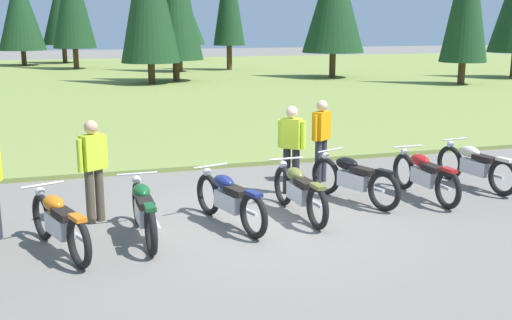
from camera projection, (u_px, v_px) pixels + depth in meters
name	position (u px, v px, depth m)	size (l,w,h in m)	color
ground_plane	(267.00, 222.00, 10.01)	(140.00, 140.00, 0.00)	slate
grass_moorland	(123.00, 81.00, 34.12)	(80.00, 44.00, 0.10)	olive
forest_treeline	(94.00, 1.00, 36.59)	(44.89, 28.47, 8.81)	#47331E
motorcycle_orange	(59.00, 223.00, 8.57)	(0.92, 2.00, 0.88)	black
motorcycle_british_green	(144.00, 210.00, 9.14)	(0.62, 2.10, 0.88)	black
motorcycle_navy	(229.00, 199.00, 9.73)	(0.81, 2.05, 0.88)	black
motorcycle_olive	(299.00, 191.00, 10.21)	(0.62, 2.10, 0.88)	black
motorcycle_black	(353.00, 178.00, 11.03)	(0.95, 1.99, 0.88)	black
motorcycle_red	(424.00, 175.00, 11.27)	(0.62, 2.10, 0.88)	black
motorcycle_cream	(475.00, 165.00, 12.04)	(0.66, 2.09, 0.88)	black
rider_checking_bike	(292.00, 144.00, 11.45)	(0.43, 0.40, 1.67)	black
rider_near_row_end	(321.00, 136.00, 12.30)	(0.47, 0.38, 1.67)	#2D2D38
rider_in_hivis_vest	(93.00, 165.00, 9.79)	(0.48, 0.38, 1.67)	#4C4233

